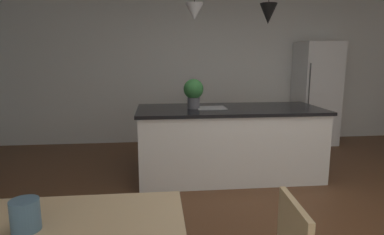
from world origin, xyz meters
TOP-DOWN VIEW (x-y plane):
  - ground_plane at (0.00, 0.00)m, footprint 10.00×8.40m
  - wall_back_kitchen at (0.00, 3.26)m, footprint 10.00×0.12m
  - kitchen_island at (-0.21, 1.33)m, footprint 2.33×0.97m
  - refrigerator at (1.70, 2.86)m, footprint 0.67×0.67m
  - pendant_over_island_main at (-0.67, 1.33)m, footprint 0.22×0.22m
  - pendant_over_island_aux at (0.24, 1.33)m, footprint 0.21×0.21m
  - potted_plant_on_island at (-0.67, 1.33)m, footprint 0.25×0.25m
  - vase_on_dining_table at (-1.73, -1.19)m, footprint 0.13×0.13m

SIDE VIEW (x-z plane):
  - ground_plane at x=0.00m, z-range -0.04..0.00m
  - kitchen_island at x=-0.21m, z-range 0.01..0.92m
  - vase_on_dining_table at x=-1.73m, z-range 0.74..0.89m
  - refrigerator at x=1.70m, z-range 0.00..1.80m
  - potted_plant_on_island at x=-0.67m, z-range 0.93..1.30m
  - wall_back_kitchen at x=0.00m, z-range 0.00..2.70m
  - pendant_over_island_aux at x=0.24m, z-range 1.67..2.44m
  - pendant_over_island_main at x=-0.67m, z-range 1.70..2.43m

